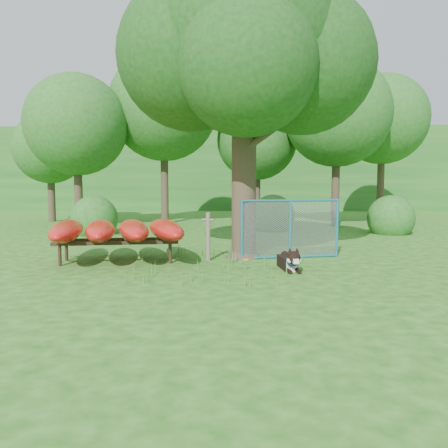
{
  "coord_description": "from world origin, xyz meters",
  "views": [
    {
      "loc": [
        0.51,
        -9.1,
        1.96
      ],
      "look_at": [
        0.2,
        1.2,
        1.0
      ],
      "focal_mm": 35.0,
      "sensor_mm": 36.0,
      "label": 1
    }
  ],
  "objects_px": {
    "kayak_rack": "(117,230)",
    "husky_dog": "(290,261)",
    "oak_tree": "(243,50)",
    "fence_section": "(290,229)"
  },
  "relations": [
    {
      "from": "oak_tree",
      "to": "husky_dog",
      "type": "relative_size",
      "value": 6.22
    },
    {
      "from": "kayak_rack",
      "to": "fence_section",
      "type": "relative_size",
      "value": 1.49
    },
    {
      "from": "kayak_rack",
      "to": "husky_dog",
      "type": "distance_m",
      "value": 4.32
    },
    {
      "from": "husky_dog",
      "to": "fence_section",
      "type": "distance_m",
      "value": 1.69
    },
    {
      "from": "oak_tree",
      "to": "husky_dog",
      "type": "distance_m",
      "value": 5.54
    },
    {
      "from": "kayak_rack",
      "to": "husky_dog",
      "type": "relative_size",
      "value": 3.02
    },
    {
      "from": "husky_dog",
      "to": "fence_section",
      "type": "xyz_separation_m",
      "value": [
        0.2,
        1.57,
        0.58
      ]
    },
    {
      "from": "kayak_rack",
      "to": "husky_dog",
      "type": "xyz_separation_m",
      "value": [
        4.18,
        -0.91,
        -0.6
      ]
    },
    {
      "from": "oak_tree",
      "to": "fence_section",
      "type": "height_order",
      "value": "oak_tree"
    },
    {
      "from": "husky_dog",
      "to": "oak_tree",
      "type": "bearing_deg",
      "value": 112.48
    }
  ]
}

